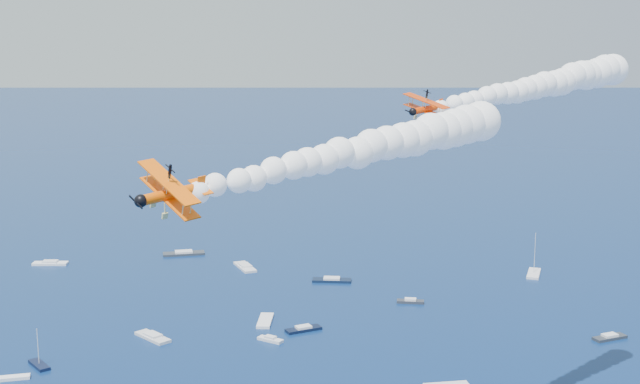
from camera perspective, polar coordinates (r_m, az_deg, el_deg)
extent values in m
cube|color=silver|center=(264.95, -5.00, -4.98)|extent=(5.95, 12.31, 0.70)
cube|color=#2A2E38|center=(233.48, 6.02, -7.24)|extent=(7.61, 4.63, 0.70)
cube|color=silver|center=(205.91, -3.31, -9.75)|extent=(5.96, 5.85, 0.70)
cube|color=#292E37|center=(218.01, 18.65, -9.13)|extent=(8.88, 4.28, 0.70)
cube|color=black|center=(250.75, 0.79, -5.87)|extent=(11.78, 6.70, 0.70)
cube|color=white|center=(265.06, 13.99, -5.27)|extent=(8.42, 11.04, 0.70)
cube|color=#2E343D|center=(282.58, -9.02, -4.05)|extent=(13.31, 4.34, 0.70)
cube|color=white|center=(280.72, -17.45, -4.54)|extent=(11.06, 5.48, 0.70)
cube|color=white|center=(218.37, -3.66, -8.51)|extent=(5.94, 10.88, 0.70)
cube|color=black|center=(201.01, -18.12, -10.84)|extent=(5.30, 7.57, 0.70)
cube|color=silver|center=(210.96, -11.03, -9.42)|extent=(8.54, 10.76, 0.70)
cube|color=black|center=(212.15, -1.10, -9.09)|extent=(9.30, 4.83, 0.70)
cube|color=white|center=(196.00, -19.60, -11.52)|extent=(6.34, 2.15, 0.70)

